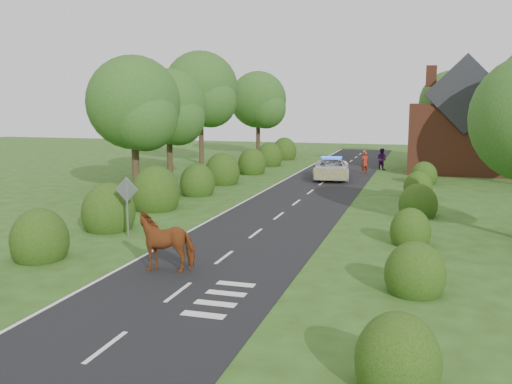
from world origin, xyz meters
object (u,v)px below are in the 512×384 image
(police_van, at_px, (331,169))
(pedestrian_red, at_px, (365,163))
(cow, at_px, (167,245))
(pedestrian_purple, at_px, (382,159))
(road_sign, at_px, (127,198))

(police_van, xyz_separation_m, pedestrian_red, (2.01, 4.05, 0.11))
(cow, height_order, pedestrian_purple, pedestrian_purple)
(cow, bearing_deg, pedestrian_purple, 156.38)
(road_sign, relative_size, cow, 1.10)
(pedestrian_red, bearing_deg, police_van, 32.71)
(cow, relative_size, pedestrian_red, 1.33)
(road_sign, bearing_deg, cow, -46.58)
(road_sign, relative_size, police_van, 0.44)
(cow, distance_m, pedestrian_purple, 31.82)
(police_van, relative_size, pedestrian_purple, 3.20)
(cow, bearing_deg, police_van, 161.13)
(cow, bearing_deg, road_sign, -151.72)
(road_sign, bearing_deg, pedestrian_red, 73.66)
(road_sign, height_order, police_van, road_sign)
(police_van, relative_size, pedestrian_red, 3.33)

